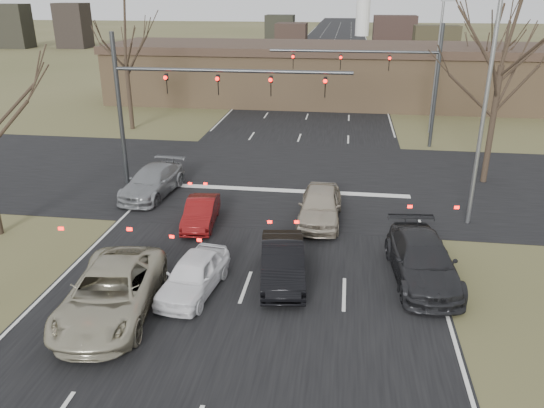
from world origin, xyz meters
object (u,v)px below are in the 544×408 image
Objects in this scene: car_silver_suv at (111,293)px; car_silver_ahead at (320,205)px; streetlight_right_near at (481,101)px; car_white_sedan at (194,275)px; mast_arm_near at (179,92)px; building at (335,73)px; car_red_ahead at (201,212)px; car_black_hatch at (283,262)px; car_grey_ahead at (153,181)px; car_charcoal_sedan at (423,260)px; mast_arm_far at (394,71)px; streetlight_right_far at (435,56)px.

car_silver_suv is 1.23× the size of car_silver_ahead.
streetlight_right_near is 13.86m from car_white_sedan.
car_silver_suv is (1.23, -12.23, -4.28)m from mast_arm_near.
car_silver_suv is 2.84m from car_white_sedan.
streetlight_right_near is at bearing 42.79° from car_white_sedan.
car_silver_suv is at bearing -84.26° from mast_arm_near.
building reaches higher than car_red_ahead.
car_silver_ahead is at bearing 71.39° from car_black_hatch.
car_charcoal_sedan is at bearing -23.17° from car_grey_ahead.
car_black_hatch is 5.60m from car_silver_ahead.
mast_arm_far reaches higher than car_silver_suv.
building is at bearing 75.03° from car_red_ahead.
mast_arm_near reaches higher than car_white_sedan.
building is 9.12× the size of car_silver_ahead.
building is 30.36m from car_red_ahead.
streetlight_right_far is 22.65m from car_grey_ahead.
streetlight_right_near is at bearing 59.97° from car_charcoal_sedan.
building is at bearing 73.87° from mast_arm_near.
car_silver_ahead is at bearing -105.81° from mast_arm_far.
mast_arm_far is (11.41, 10.00, -0.06)m from mast_arm_near.
car_silver_ahead reaches higher than car_red_ahead.
car_white_sedan is (3.49, -10.51, -4.40)m from mast_arm_near.
car_charcoal_sedan is (11.50, -8.49, -4.30)m from mast_arm_near.
car_red_ahead is at bearing -38.66° from car_grey_ahead.
mast_arm_near is at bearing 55.36° from car_grey_ahead.
car_white_sedan is 0.79× the size of car_grey_ahead.
car_black_hatch is 0.94× the size of car_silver_ahead.
car_silver_ahead is (7.52, -3.74, -4.28)m from mast_arm_near.
car_silver_suv is 1.15× the size of car_grey_ahead.
mast_arm_near is 14.38m from streetlight_right_near.
car_charcoal_sedan is at bearing 0.74° from car_black_hatch.
car_charcoal_sedan reaches higher than car_white_sedan.
car_charcoal_sedan is (-2.55, -5.49, -4.81)m from streetlight_right_near.
building is 7.97× the size of car_charcoal_sedan.
mast_arm_near is 2.11× the size of car_silver_suv.
mast_arm_far is at bearing -74.42° from building.
streetlight_right_far is 25.08m from car_black_hatch.
car_white_sedan is 3.23m from car_black_hatch.
car_grey_ahead is (-8.48, -26.48, -1.94)m from building.
mast_arm_near is at bearing -138.78° from mast_arm_far.
streetlight_right_near is 8.13m from car_silver_ahead.
streetlight_right_near reaches higher than mast_arm_near.
mast_arm_near is 13.01m from car_silver_suv.
building is at bearing 91.37° from car_white_sedan.
car_grey_ahead reaches higher than car_white_sedan.
mast_arm_far is 2.83× the size of car_white_sedan.
car_grey_ahead is (-7.72, 7.76, 0.00)m from car_black_hatch.
car_grey_ahead is 9.06m from car_silver_ahead.
streetlight_right_near reaches higher than car_white_sedan.
mast_arm_far reaches higher than car_charcoal_sedan.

